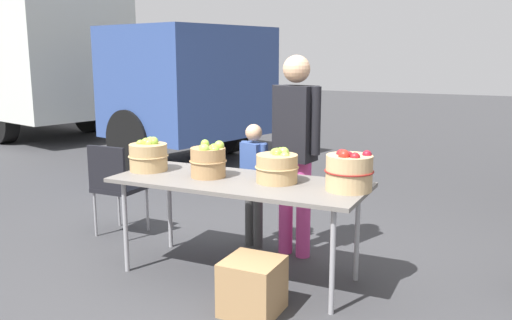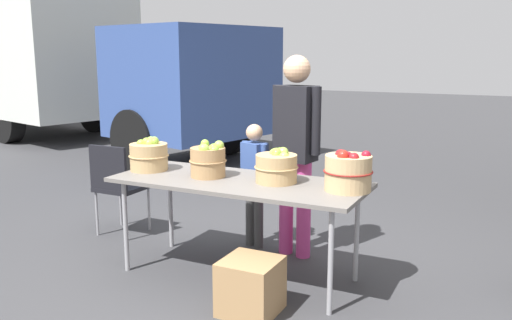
{
  "view_description": "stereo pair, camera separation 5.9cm",
  "coord_description": "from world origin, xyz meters",
  "px_view_note": "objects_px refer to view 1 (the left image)",
  "views": [
    {
      "loc": [
        1.81,
        -3.5,
        1.68
      ],
      "look_at": [
        0.0,
        0.3,
        0.85
      ],
      "focal_mm": 38.29,
      "sensor_mm": 36.0,
      "label": 1
    },
    {
      "loc": [
        1.86,
        -3.47,
        1.68
      ],
      "look_at": [
        0.0,
        0.3,
        0.85
      ],
      "focal_mm": 38.29,
      "sensor_mm": 36.0,
      "label": 2
    }
  ],
  "objects_px": {
    "apple_basket_green_0": "(148,156)",
    "market_table": "(239,186)",
    "child_customer": "(254,176)",
    "apple_basket_red_0": "(349,171)",
    "folding_chair": "(115,182)",
    "produce_crate": "(253,286)",
    "apple_basket_green_2": "(277,167)",
    "box_truck": "(58,63)",
    "vendor_adult": "(296,140)",
    "apple_basket_green_1": "(208,160)"
  },
  "relations": [
    {
      "from": "folding_chair",
      "to": "box_truck",
      "type": "bearing_deg",
      "value": -41.51
    },
    {
      "from": "market_table",
      "to": "apple_basket_red_0",
      "type": "distance_m",
      "value": 0.84
    },
    {
      "from": "apple_basket_green_0",
      "to": "folding_chair",
      "type": "relative_size",
      "value": 0.37
    },
    {
      "from": "apple_basket_green_0",
      "to": "folding_chair",
      "type": "bearing_deg",
      "value": 152.06
    },
    {
      "from": "market_table",
      "to": "folding_chair",
      "type": "distance_m",
      "value": 1.51
    },
    {
      "from": "apple_basket_green_0",
      "to": "market_table",
      "type": "bearing_deg",
      "value": -0.27
    },
    {
      "from": "vendor_adult",
      "to": "box_truck",
      "type": "bearing_deg",
      "value": -22.61
    },
    {
      "from": "market_table",
      "to": "produce_crate",
      "type": "height_order",
      "value": "market_table"
    },
    {
      "from": "folding_chair",
      "to": "produce_crate",
      "type": "xyz_separation_m",
      "value": [
        1.81,
        -0.84,
        -0.33
      ]
    },
    {
      "from": "vendor_adult",
      "to": "produce_crate",
      "type": "bearing_deg",
      "value": 105.54
    },
    {
      "from": "vendor_adult",
      "to": "child_customer",
      "type": "relative_size",
      "value": 1.53
    },
    {
      "from": "market_table",
      "to": "apple_basket_red_0",
      "type": "height_order",
      "value": "apple_basket_red_0"
    },
    {
      "from": "apple_basket_red_0",
      "to": "child_customer",
      "type": "xyz_separation_m",
      "value": [
        -0.99,
        0.56,
        -0.24
      ]
    },
    {
      "from": "market_table",
      "to": "produce_crate",
      "type": "bearing_deg",
      "value": -54.5
    },
    {
      "from": "apple_basket_green_2",
      "to": "apple_basket_red_0",
      "type": "bearing_deg",
      "value": -0.94
    },
    {
      "from": "market_table",
      "to": "apple_basket_green_0",
      "type": "bearing_deg",
      "value": 179.73
    },
    {
      "from": "market_table",
      "to": "apple_basket_green_0",
      "type": "xyz_separation_m",
      "value": [
        -0.81,
        0.0,
        0.16
      ]
    },
    {
      "from": "apple_basket_green_0",
      "to": "produce_crate",
      "type": "distance_m",
      "value": 1.44
    },
    {
      "from": "apple_basket_green_1",
      "to": "folding_chair",
      "type": "bearing_deg",
      "value": 164.25
    },
    {
      "from": "vendor_adult",
      "to": "folding_chair",
      "type": "xyz_separation_m",
      "value": [
        -1.67,
        -0.25,
        -0.47
      ]
    },
    {
      "from": "box_truck",
      "to": "folding_chair",
      "type": "xyz_separation_m",
      "value": [
        4.69,
        -4.07,
        -0.98
      ]
    },
    {
      "from": "apple_basket_green_2",
      "to": "produce_crate",
      "type": "bearing_deg",
      "value": -82.58
    },
    {
      "from": "apple_basket_green_1",
      "to": "box_truck",
      "type": "height_order",
      "value": "box_truck"
    },
    {
      "from": "market_table",
      "to": "vendor_adult",
      "type": "bearing_deg",
      "value": 70.12
    },
    {
      "from": "produce_crate",
      "to": "apple_basket_red_0",
      "type": "bearing_deg",
      "value": 50.25
    },
    {
      "from": "apple_basket_green_0",
      "to": "folding_chair",
      "type": "distance_m",
      "value": 0.81
    },
    {
      "from": "market_table",
      "to": "child_customer",
      "type": "xyz_separation_m",
      "value": [
        -0.17,
        0.62,
        -0.07
      ]
    },
    {
      "from": "box_truck",
      "to": "produce_crate",
      "type": "distance_m",
      "value": 8.24
    },
    {
      "from": "vendor_adult",
      "to": "child_customer",
      "type": "xyz_separation_m",
      "value": [
        -0.39,
        0.03,
        -0.34
      ]
    },
    {
      "from": "apple_basket_green_2",
      "to": "produce_crate",
      "type": "xyz_separation_m",
      "value": [
        0.07,
        -0.57,
        -0.68
      ]
    },
    {
      "from": "produce_crate",
      "to": "box_truck",
      "type": "bearing_deg",
      "value": 142.94
    },
    {
      "from": "apple_basket_green_0",
      "to": "box_truck",
      "type": "xyz_separation_m",
      "value": [
        -5.33,
        4.41,
        0.62
      ]
    },
    {
      "from": "market_table",
      "to": "folding_chair",
      "type": "relative_size",
      "value": 2.21
    },
    {
      "from": "apple_basket_green_1",
      "to": "produce_crate",
      "type": "relative_size",
      "value": 0.79
    },
    {
      "from": "apple_basket_green_2",
      "to": "apple_basket_red_0",
      "type": "xyz_separation_m",
      "value": [
        0.54,
        -0.01,
        0.02
      ]
    },
    {
      "from": "apple_basket_red_0",
      "to": "produce_crate",
      "type": "relative_size",
      "value": 0.94
    },
    {
      "from": "folding_chair",
      "to": "apple_basket_green_2",
      "type": "bearing_deg",
      "value": 170.52
    },
    {
      "from": "child_customer",
      "to": "produce_crate",
      "type": "height_order",
      "value": "child_customer"
    },
    {
      "from": "market_table",
      "to": "box_truck",
      "type": "xyz_separation_m",
      "value": [
        -6.14,
        4.41,
        0.78
      ]
    },
    {
      "from": "apple_basket_green_1",
      "to": "vendor_adult",
      "type": "height_order",
      "value": "vendor_adult"
    },
    {
      "from": "vendor_adult",
      "to": "folding_chair",
      "type": "distance_m",
      "value": 1.75
    },
    {
      "from": "apple_basket_green_2",
      "to": "box_truck",
      "type": "height_order",
      "value": "box_truck"
    },
    {
      "from": "apple_basket_green_0",
      "to": "vendor_adult",
      "type": "xyz_separation_m",
      "value": [
        1.03,
        0.59,
        0.11
      ]
    },
    {
      "from": "apple_basket_green_0",
      "to": "child_customer",
      "type": "bearing_deg",
      "value": 44.07
    },
    {
      "from": "apple_basket_red_0",
      "to": "box_truck",
      "type": "distance_m",
      "value": 8.23
    },
    {
      "from": "apple_basket_green_2",
      "to": "apple_basket_red_0",
      "type": "height_order",
      "value": "apple_basket_red_0"
    },
    {
      "from": "apple_basket_green_0",
      "to": "box_truck",
      "type": "bearing_deg",
      "value": 140.42
    },
    {
      "from": "child_customer",
      "to": "apple_basket_red_0",
      "type": "bearing_deg",
      "value": 169.96
    },
    {
      "from": "child_customer",
      "to": "folding_chair",
      "type": "relative_size",
      "value": 1.26
    },
    {
      "from": "apple_basket_red_0",
      "to": "vendor_adult",
      "type": "distance_m",
      "value": 0.81
    }
  ]
}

